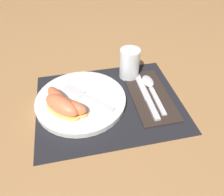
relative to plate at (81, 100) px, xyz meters
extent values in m
plane|color=#A37547|center=(0.08, -0.01, -0.01)|extent=(3.00, 3.00, 0.00)
cube|color=black|center=(0.08, -0.01, -0.01)|extent=(0.42, 0.33, 0.00)
cylinder|color=white|center=(0.00, 0.00, 0.00)|extent=(0.26, 0.26, 0.02)
cylinder|color=silver|center=(0.17, 0.09, 0.04)|extent=(0.06, 0.06, 0.10)
cylinder|color=#F9AD19|center=(0.17, 0.09, 0.01)|extent=(0.05, 0.05, 0.04)
cube|color=#2D231E|center=(0.21, -0.02, -0.01)|extent=(0.11, 0.24, 0.00)
cube|color=silver|center=(0.19, -0.08, 0.00)|extent=(0.02, 0.08, 0.01)
cube|color=silver|center=(0.19, 0.02, 0.00)|extent=(0.02, 0.12, 0.01)
cube|color=silver|center=(0.22, -0.05, 0.00)|extent=(0.02, 0.12, 0.01)
ellipsoid|color=silver|center=(0.22, 0.04, 0.00)|extent=(0.03, 0.06, 0.01)
cube|color=silver|center=(0.04, -0.03, 0.01)|extent=(0.09, 0.09, 0.00)
cube|color=silver|center=(-0.02, 0.04, 0.01)|extent=(0.07, 0.07, 0.00)
ellipsoid|color=#F7C656|center=(-0.06, -0.02, 0.01)|extent=(0.08, 0.14, 0.01)
ellipsoid|color=#F2754C|center=(-0.06, -0.02, 0.03)|extent=(0.08, 0.13, 0.04)
ellipsoid|color=#F7C656|center=(-0.05, -0.04, 0.01)|extent=(0.12, 0.12, 0.01)
ellipsoid|color=#F2754C|center=(-0.05, -0.04, 0.03)|extent=(0.11, 0.11, 0.04)
ellipsoid|color=#F7C656|center=(-0.03, -0.05, 0.01)|extent=(0.11, 0.09, 0.01)
ellipsoid|color=#F2754C|center=(-0.03, -0.05, 0.03)|extent=(0.11, 0.08, 0.04)
camera|label=1|loc=(-0.01, -0.47, 0.44)|focal=35.00mm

